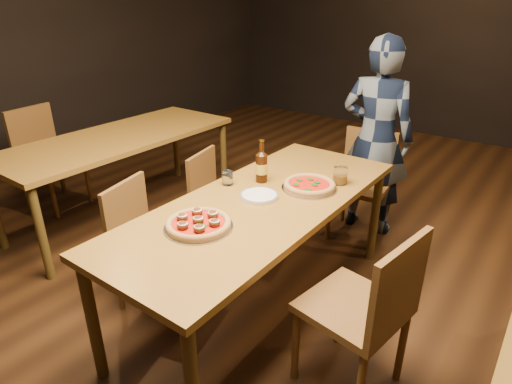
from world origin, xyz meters
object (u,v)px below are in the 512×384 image
Objects in this scene: plate_stack at (259,196)px; water_glass at (228,178)px; chair_main_nw at (154,244)px; pizza_margherita at (309,185)px; table_main at (261,211)px; chair_main_sw at (224,203)px; chair_end at (360,185)px; chair_nbr_left at (52,157)px; amber_glass at (340,175)px; pizza_meatball at (198,223)px; beer_bottle at (262,167)px; table_left at (119,144)px; chair_main_e at (353,306)px; diner at (376,138)px.

water_glass is at bearing 172.06° from plate_stack.
chair_main_nw is 2.50× the size of pizza_margherita.
chair_main_sw is at bearing 148.57° from table_main.
chair_main_sw is 1.10m from chair_end.
chair_nbr_left is 8.79× the size of amber_glass.
pizza_margherita is at bearing 29.45° from water_glass.
pizza_meatball is at bearing -159.32° from chair_main_sw.
pizza_meatball is (2.33, -0.50, 0.29)m from chair_nbr_left.
beer_bottle is (-0.16, 0.22, 0.17)m from table_main.
pizza_meatball is at bearing -102.06° from chair_end.
plate_stack is 2.55× the size of water_glass.
amber_glass is at bearing 57.63° from pizza_margherita.
water_glass is (-0.14, -0.16, -0.05)m from beer_bottle.
plate_stack is 0.25m from beer_bottle.
beer_bottle is at bearing -164.23° from pizza_margherita.
table_left is 2.13× the size of chair_main_e.
water_glass is at bearing 67.02° from diner.
water_glass is 0.70m from amber_glass.
chair_main_nw is at bearing -123.70° from water_glass.
chair_main_nw reaches higher than pizza_margherita.
beer_bottle reaches higher than chair_main_nw.
table_main is 0.77m from chair_main_sw.
chair_end is 8.18× the size of amber_glass.
chair_nbr_left reaches higher than pizza_meatball.
chair_end is at bearing 85.40° from table_main.
chair_main_sw is 1.43m from chair_main_e.
chair_nbr_left is at bearing -175.60° from beer_bottle.
table_left is 2.38× the size of chair_main_nw.
table_left is at bearing -77.99° from chair_nbr_left.
amber_glass is (1.95, 0.19, 0.13)m from table_left.
water_glass is at bearing 168.58° from table_main.
pizza_margherita is (1.84, 0.01, 0.09)m from table_left.
beer_bottle is 1.21m from diner.
plate_stack is at bearing -134.24° from chair_main_sw.
water_glass is 0.78× the size of amber_glass.
diner reaches higher than table_main.
pizza_meatball is at bearing -98.54° from table_main.
pizza_meatball is 1.85m from diner.
chair_nbr_left reaches higher than chair_main_sw.
water_glass is at bearing -95.95° from chair_main_e.
chair_nbr_left reaches higher than table_main.
table_left is 2.45× the size of chair_main_sw.
table_main is at bearing -54.36° from beer_bottle.
chair_main_sw is 0.59m from water_glass.
chair_nbr_left is at bearing -170.67° from amber_glass.
chair_nbr_left is (-1.83, 0.39, 0.06)m from chair_main_nw.
chair_main_e is 0.81m from plate_stack.
chair_main_e is at bearing -57.38° from amber_glass.
pizza_meatball is (-0.76, -0.24, 0.31)m from chair_main_e.
beer_bottle reaches higher than water_glass.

